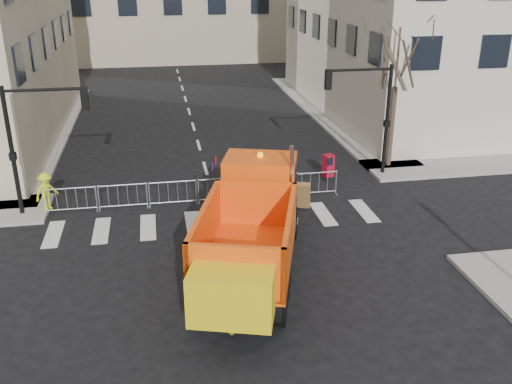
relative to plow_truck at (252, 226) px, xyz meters
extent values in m
plane|color=black|center=(-0.52, -1.05, -1.84)|extent=(120.00, 120.00, 0.00)
cube|color=gray|center=(-0.52, 7.45, -1.76)|extent=(64.00, 5.00, 0.15)
cylinder|color=black|center=(-8.52, 6.45, 0.86)|extent=(0.18, 0.18, 5.40)
cylinder|color=black|center=(7.98, 8.45, 0.86)|extent=(0.18, 0.18, 5.40)
cube|color=black|center=(0.07, 0.24, -0.80)|extent=(4.69, 8.22, 0.49)
cylinder|color=black|center=(-0.19, 3.27, -1.24)|extent=(0.71, 1.25, 1.20)
cylinder|color=black|center=(1.99, 2.60, -1.24)|extent=(0.71, 1.25, 1.20)
cylinder|color=black|center=(-1.43, -0.78, -1.24)|extent=(0.71, 1.25, 1.20)
cylinder|color=black|center=(0.75, -1.45, -1.24)|extent=(0.71, 1.25, 1.20)
cylinder|color=black|center=(-1.85, -2.13, -1.24)|extent=(0.71, 1.25, 1.20)
cylinder|color=black|center=(0.33, -2.80, -1.24)|extent=(0.71, 1.25, 1.20)
cube|color=#F6500D|center=(1.09, 3.56, -0.04)|extent=(2.69, 2.33, 1.09)
cube|color=#F6500D|center=(0.68, 2.21, 0.61)|extent=(2.90, 2.40, 1.96)
cylinder|color=silver|center=(1.53, 1.10, 0.99)|extent=(0.15, 0.15, 2.61)
cube|color=#F6500D|center=(-0.38, -1.22, 0.34)|extent=(4.00, 5.37, 1.79)
cube|color=yellow|center=(-1.24, -4.02, 0.01)|extent=(2.40, 1.68, 1.41)
cube|color=brown|center=(1.63, 5.33, -1.13)|extent=(3.51, 1.62, 1.22)
imported|color=black|center=(0.18, 5.80, -0.87)|extent=(0.75, 0.53, 1.93)
imported|color=black|center=(1.04, 5.95, -0.87)|extent=(1.15, 1.03, 1.93)
imported|color=black|center=(2.19, 5.64, -0.98)|extent=(0.92, 1.06, 1.70)
imported|color=#E3F41C|center=(-7.49, 6.63, -0.88)|extent=(1.16, 1.15, 1.61)
cube|color=#A70C23|center=(5.15, 8.33, -1.14)|extent=(0.56, 0.53, 1.10)
camera|label=1|loc=(-2.82, -16.39, 7.95)|focal=40.00mm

